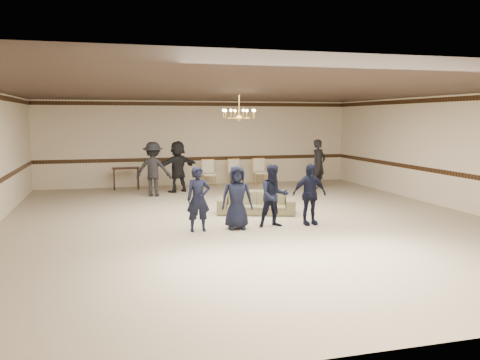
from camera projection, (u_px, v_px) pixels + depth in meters
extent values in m
cube|color=#BAA78F|center=(249.00, 221.00, 12.22)|extent=(12.00, 14.00, 0.01)
cube|color=black|center=(250.00, 91.00, 11.81)|extent=(12.00, 14.00, 0.01)
cube|color=beige|center=(199.00, 143.00, 18.72)|extent=(12.00, 0.01, 3.20)
cube|color=beige|center=(429.00, 206.00, 5.31)|extent=(12.00, 0.01, 3.20)
cube|color=beige|center=(457.00, 153.00, 13.57)|extent=(0.01, 14.00, 3.20)
cube|color=#3B2311|center=(199.00, 159.00, 18.78)|extent=(12.00, 0.02, 0.14)
cube|color=#3B2311|center=(198.00, 104.00, 18.52)|extent=(12.00, 0.02, 0.14)
imported|color=black|center=(198.00, 199.00, 11.02)|extent=(0.54, 0.36, 1.48)
imported|color=black|center=(237.00, 197.00, 11.25)|extent=(0.77, 0.55, 1.48)
imported|color=black|center=(274.00, 196.00, 11.48)|extent=(0.72, 0.56, 1.48)
imported|color=black|center=(309.00, 194.00, 11.71)|extent=(0.88, 0.40, 1.48)
imported|color=#656343|center=(256.00, 203.00, 13.09)|extent=(2.21, 1.41, 0.60)
imported|color=black|center=(153.00, 169.00, 15.98)|extent=(1.29, 0.96, 1.78)
imported|color=black|center=(178.00, 166.00, 16.88)|extent=(1.72, 1.15, 1.78)
imported|color=black|center=(319.00, 164.00, 17.82)|extent=(0.77, 0.68, 1.78)
cube|color=black|center=(126.00, 178.00, 17.56)|extent=(0.98, 0.49, 0.80)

